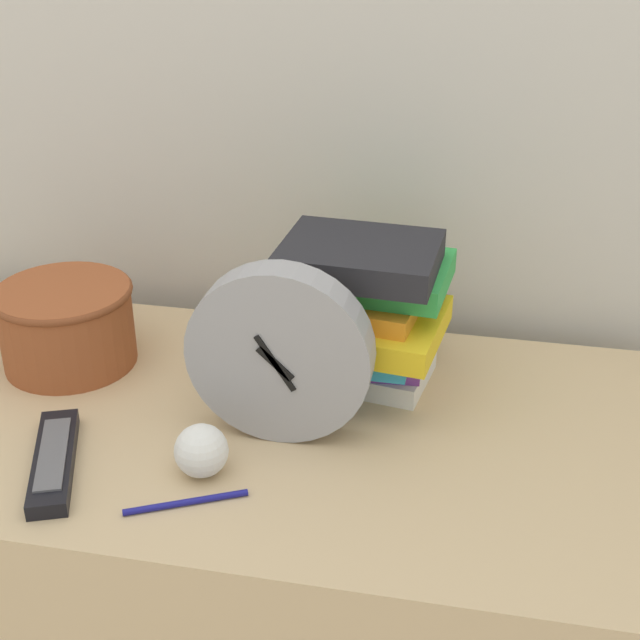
% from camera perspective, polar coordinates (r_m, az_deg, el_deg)
% --- Properties ---
extents(wall_back, '(6.00, 0.04, 2.40)m').
position_cam_1_polar(wall_back, '(1.37, -2.04, 18.89)').
color(wall_back, beige).
rests_on(wall_back, ground_plane).
extents(desk, '(1.21, 0.58, 0.74)m').
position_cam_1_polar(desk, '(1.45, -4.89, -18.30)').
color(desk, tan).
rests_on(desk, ground_plane).
extents(desk_clock, '(0.24, 0.05, 0.24)m').
position_cam_1_polar(desk_clock, '(1.11, -2.61, -2.23)').
color(desk_clock, '#99999E').
rests_on(desk_clock, desk).
extents(book_stack, '(0.26, 0.22, 0.22)m').
position_cam_1_polar(book_stack, '(1.23, 2.50, 0.76)').
color(book_stack, white).
rests_on(book_stack, desk).
extents(basket, '(0.20, 0.20, 0.12)m').
position_cam_1_polar(basket, '(1.35, -15.92, -0.16)').
color(basket, '#994C28').
rests_on(basket, desk).
extents(tv_remote, '(0.11, 0.20, 0.02)m').
position_cam_1_polar(tv_remote, '(1.15, -16.66, -8.60)').
color(tv_remote, black).
rests_on(tv_remote, desk).
extents(crumpled_paper_ball, '(0.07, 0.07, 0.07)m').
position_cam_1_polar(crumpled_paper_ball, '(1.09, -7.57, -8.30)').
color(crumpled_paper_ball, white).
rests_on(crumpled_paper_ball, desk).
extents(pen, '(0.13, 0.07, 0.01)m').
position_cam_1_polar(pen, '(1.06, -8.51, -11.47)').
color(pen, navy).
rests_on(pen, desk).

